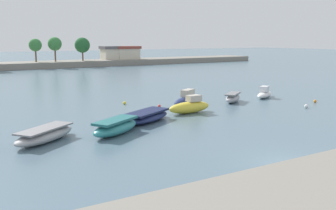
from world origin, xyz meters
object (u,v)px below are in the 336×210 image
Objects in this scene: moored_boat_1 at (45,135)px; moored_boat_4 at (190,107)px; moored_boat_7 at (264,94)px; mooring_buoy_1 at (159,106)px; moored_boat_6 at (233,98)px; mooring_buoy_2 at (124,103)px; moored_boat_3 at (147,117)px; mooring_buoy_0 at (306,106)px; moored_boat_5 at (186,99)px; moored_boat_2 at (116,127)px; mooring_buoy_3 at (315,101)px.

moored_boat_4 reaches higher than moored_boat_1.
moored_boat_7 is 13.34× the size of mooring_buoy_1.
moored_boat_6 reaches higher than mooring_buoy_2.
moored_boat_3 is 1.29× the size of moored_boat_4.
mooring_buoy_0 is 1.17× the size of mooring_buoy_2.
moored_boat_5 is 11.95× the size of mooring_buoy_0.
moored_boat_2 reaches higher than mooring_buoy_3.
moored_boat_7 is 5.90m from mooring_buoy_3.
moored_boat_1 is 1.32× the size of moored_boat_7.
mooring_buoy_3 is (3.56, 1.71, -0.03)m from mooring_buoy_0.
moored_boat_4 is at bearing 165.32° from moored_boat_7.
moored_boat_5 is at bearing 138.85° from mooring_buoy_0.
moored_boat_5 is 6.55m from mooring_buoy_2.
moored_boat_2 is 11.47m from mooring_buoy_1.
moored_boat_6 is 7.72m from mooring_buoy_0.
mooring_buoy_3 is at bearing -34.09° from moored_boat_1.
mooring_buoy_0 is at bearing -31.01° from moored_boat_2.
moored_boat_6 is 12.24× the size of mooring_buoy_1.
moored_boat_1 is 9.18m from moored_boat_3.
moored_boat_3 is 17.59× the size of mooring_buoy_2.
moored_boat_4 is 13.31m from moored_boat_7.
moored_boat_5 is at bearing -33.02° from mooring_buoy_2.
moored_boat_5 is 15.21× the size of mooring_buoy_1.
moored_boat_7 reaches higher than mooring_buoy_2.
mooring_buoy_0 reaches higher than mooring_buoy_3.
moored_boat_5 is 14.20m from mooring_buoy_3.
mooring_buoy_3 is at bearing -21.44° from mooring_buoy_1.
moored_boat_2 reaches higher than mooring_buoy_1.
moored_boat_4 reaches higher than mooring_buoy_1.
moored_boat_4 is (9.29, 3.91, 0.08)m from moored_boat_2.
moored_boat_6 is 11.27× the size of mooring_buoy_2.
moored_boat_6 is 8.68m from mooring_buoy_1.
moored_boat_2 is 14.86× the size of mooring_buoy_2.
moored_boat_3 is at bearing 170.65° from mooring_buoy_0.
mooring_buoy_2 is (-10.78, 4.89, -0.32)m from moored_boat_6.
moored_boat_7 is at bearing -29.81° from moored_boat_6.
moored_boat_6 is 5.36m from moored_boat_7.
moored_boat_6 is 11.84m from mooring_buoy_2.
moored_boat_5 is at bearing 57.92° from moored_boat_4.
moored_boat_2 is 12.69× the size of mooring_buoy_0.
mooring_buoy_0 is 18.67m from mooring_buoy_2.
moored_boat_7 is 13.94m from mooring_buoy_1.
moored_boat_5 reaches higher than mooring_buoy_0.
moored_boat_3 is 9.20m from moored_boat_5.
moored_boat_5 is at bearing 130.32° from moored_boat_6.
mooring_buoy_1 is (-8.58, 1.32, -0.33)m from moored_boat_6.
mooring_buoy_0 is (9.16, -8.01, -0.37)m from moored_boat_5.
mooring_buoy_3 is (18.20, -9.86, -0.00)m from mooring_buoy_2.
moored_boat_4 reaches higher than mooring_buoy_3.
moored_boat_1 is 25.68m from mooring_buoy_0.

